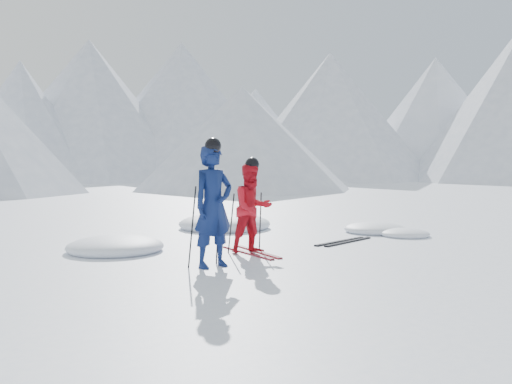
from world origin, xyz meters
TOP-DOWN VIEW (x-y plane):
  - ground at (0.00, 0.00)m, footprint 160.00×160.00m
  - mountain_range at (5.71, 35.31)m, footprint 106.15×62.94m
  - skier_blue at (-3.14, -0.65)m, footprint 0.74×0.51m
  - skier_red at (-1.83, 0.09)m, footprint 0.88×0.72m
  - pole_blue_left at (-3.44, -0.50)m, footprint 0.13×0.09m
  - pole_blue_right at (-2.89, -0.40)m, footprint 0.13×0.08m
  - pole_red_left at (-2.13, 0.34)m, footprint 0.11×0.09m
  - pole_red_right at (-1.53, 0.24)m, footprint 0.11×0.08m
  - ski_worn_left at (-1.95, 0.09)m, footprint 0.24×1.70m
  - ski_worn_right at (-1.71, 0.09)m, footprint 0.35×1.69m
  - ski_loose_a at (0.47, 0.09)m, footprint 1.69×0.39m
  - ski_loose_b at (0.57, -0.06)m, footprint 1.68×0.45m
  - snow_lumps at (-0.59, 2.50)m, footprint 7.77×5.42m

SIDE VIEW (x-z plane):
  - ground at x=0.00m, z-range 0.00..0.00m
  - snow_lumps at x=-0.59m, z-range -0.26..0.26m
  - ski_worn_left at x=-1.95m, z-range 0.00..0.03m
  - ski_worn_right at x=-1.71m, z-range 0.00..0.03m
  - ski_loose_a at x=0.47m, z-range 0.00..0.03m
  - ski_loose_b at x=0.57m, z-range 0.00..0.03m
  - pole_red_left at x=-2.13m, z-range 0.00..1.10m
  - pole_red_right at x=-1.53m, z-range 0.00..1.10m
  - pole_blue_left at x=-3.44m, z-range 0.00..1.30m
  - pole_blue_right at x=-2.89m, z-range 0.00..1.30m
  - skier_red at x=-1.83m, z-range 0.00..1.66m
  - skier_blue at x=-3.14m, z-range 0.00..1.95m
  - mountain_range at x=5.71m, z-range -1.04..14.49m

